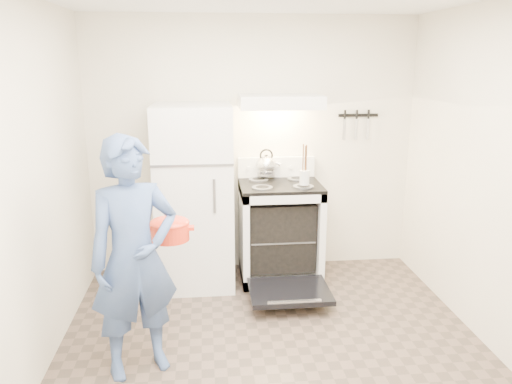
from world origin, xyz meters
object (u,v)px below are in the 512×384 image
Objects in this scene: refrigerator at (194,197)px; person at (134,259)px; stove_body at (280,232)px; dutch_oven at (170,231)px; tea_kettle at (266,164)px.

person is at bearing -104.93° from refrigerator.
stove_body is 1.55m from dutch_oven.
stove_body is at bearing -63.99° from tea_kettle.
dutch_oven is at bearing -97.89° from refrigerator.
refrigerator is at bearing -160.78° from tea_kettle.
person is at bearing -129.88° from stove_body.
tea_kettle is (-0.11, 0.22, 0.64)m from stove_body.
person is (-1.07, -1.63, -0.28)m from tea_kettle.
dutch_oven is at bearing -122.38° from tea_kettle.
person is (-1.18, -1.41, 0.36)m from stove_body.
dutch_oven is at bearing -130.46° from stove_body.
stove_body is at bearing 49.54° from dutch_oven.
refrigerator is 1.85× the size of stove_body.
refrigerator is at bearing -178.23° from stove_body.
refrigerator reaches higher than tea_kettle.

